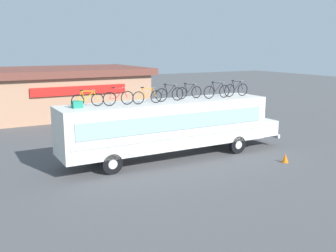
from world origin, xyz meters
TOP-DOWN VIEW (x-y plane):
  - ground_plane at (0.00, 0.00)m, footprint 120.00×120.00m
  - bus at (0.23, 0.00)m, footprint 13.25×2.59m
  - luggage_bag_1 at (-4.91, 0.07)m, footprint 0.47×0.44m
  - rooftop_bicycle_1 at (-4.38, 0.10)m, footprint 1.64×0.44m
  - rooftop_bicycle_2 at (-2.86, -0.15)m, footprint 1.65×0.44m
  - rooftop_bicycle_3 at (-1.34, -0.32)m, footprint 1.68×0.44m
  - rooftop_bicycle_4 at (0.11, -0.08)m, footprint 1.72×0.44m
  - rooftop_bicycle_5 at (1.60, 0.31)m, footprint 1.67×0.44m
  - rooftop_bicycle_6 at (3.08, -0.29)m, footprint 1.80×0.44m
  - rooftop_bicycle_7 at (4.58, -0.17)m, footprint 1.73×0.44m
  - roadside_building at (-1.03, 17.53)m, footprint 14.15×9.99m
  - traffic_cone at (5.11, -3.83)m, footprint 0.35×0.35m

SIDE VIEW (x-z plane):
  - ground_plane at x=0.00m, z-range 0.00..0.00m
  - traffic_cone at x=5.11m, z-range 0.00..0.49m
  - bus at x=0.23m, z-range 0.31..3.50m
  - roadside_building at x=-1.03m, z-range 0.04..4.24m
  - luggage_bag_1 at x=-4.91m, z-range 3.19..3.52m
  - rooftop_bicycle_1 at x=-4.38m, z-range 3.12..3.98m
  - rooftop_bicycle_3 at x=-1.34m, z-range 3.12..4.00m
  - rooftop_bicycle_5 at x=1.60m, z-range 3.11..4.02m
  - rooftop_bicycle_2 at x=-2.86m, z-range 3.11..4.04m
  - rooftop_bicycle_4 at x=0.11m, z-range 3.11..4.07m
  - rooftop_bicycle_6 at x=3.08m, z-range 3.11..4.07m
  - rooftop_bicycle_7 at x=4.58m, z-range 3.10..4.08m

